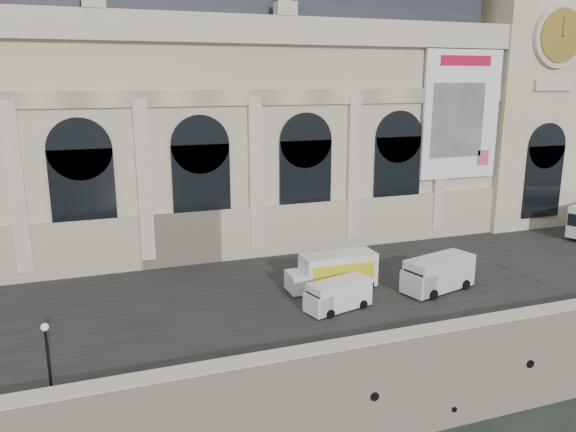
% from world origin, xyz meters
% --- Properties ---
extents(quay, '(160.00, 70.00, 6.00)m').
position_xyz_m(quay, '(0.00, 35.00, 3.00)').
color(quay, '#786C5C').
rests_on(quay, ground).
extents(street, '(160.00, 24.00, 0.06)m').
position_xyz_m(street, '(0.00, 14.00, 6.03)').
color(street, '#2D2D2D').
rests_on(street, quay).
extents(parapet, '(160.00, 1.40, 1.21)m').
position_xyz_m(parapet, '(0.00, 0.60, 6.62)').
color(parapet, '#786C5C').
rests_on(parapet, quay).
extents(museum, '(69.00, 18.70, 29.10)m').
position_xyz_m(museum, '(-5.98, 30.86, 19.72)').
color(museum, beige).
rests_on(museum, quay).
extents(clock_pavilion, '(13.00, 14.72, 36.70)m').
position_xyz_m(clock_pavilion, '(34.00, 27.93, 23.42)').
color(clock_pavilion, beige).
rests_on(clock_pavilion, quay).
extents(van_b, '(5.36, 3.08, 2.25)m').
position_xyz_m(van_b, '(2.88, 7.81, 7.15)').
color(van_b, white).
rests_on(van_b, quay).
extents(van_c, '(6.62, 3.83, 2.78)m').
position_xyz_m(van_c, '(11.99, 8.58, 7.42)').
color(van_c, silver).
rests_on(van_c, quay).
extents(box_truck, '(7.31, 2.63, 2.94)m').
position_xyz_m(box_truck, '(4.54, 11.90, 7.48)').
color(box_truck, silver).
rests_on(box_truck, quay).
extents(lamp_left, '(0.42, 0.42, 4.14)m').
position_xyz_m(lamp_left, '(-16.28, 2.67, 8.06)').
color(lamp_left, black).
rests_on(lamp_left, quay).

